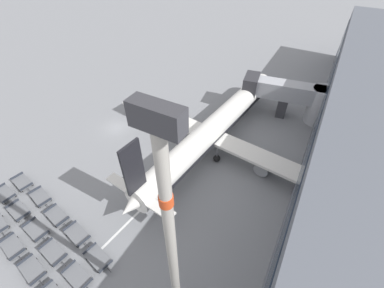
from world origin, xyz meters
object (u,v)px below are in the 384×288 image
Objects in this scene: baggage_dolly_row_mid_b_col_b at (41,197)px; airplane at (213,129)px; baggage_dolly_row_mid_a_col_e at (78,277)px; baggage_dolly_row_near_col_d at (32,270)px; baggage_dolly_row_mid_b_col_a at (22,182)px; baggage_dolly_row_mid_a_col_c at (36,230)px; baggage_dolly_row_mid_b_col_c at (57,216)px; baggage_dolly_row_mid_a_col_d at (54,253)px; baggage_dolly_row_near_col_c at (13,247)px; baggage_dolly_row_mid_b_col_e at (98,258)px; baggage_dolly_row_mid_a_col_a at (5,194)px; baggage_dolly_row_mid_b_col_d at (77,234)px; apron_light_mast at (172,254)px; baggage_dolly_row_mid_a_col_b at (19,211)px.

airplane is at bearing 54.34° from baggage_dolly_row_mid_b_col_b.
baggage_dolly_row_mid_a_col_e is at bearing -96.71° from airplane.
baggage_dolly_row_mid_a_col_e is (4.59, 1.77, 0.00)m from baggage_dolly_row_near_col_d.
baggage_dolly_row_mid_a_col_c is at bearing -25.55° from baggage_dolly_row_mid_b_col_a.
baggage_dolly_row_mid_b_col_b is 4.23m from baggage_dolly_row_mid_b_col_c.
baggage_dolly_row_near_col_c is at bearing -158.96° from baggage_dolly_row_mid_a_col_d.
baggage_dolly_row_mid_b_col_b is at bearing 169.35° from baggage_dolly_row_mid_b_col_e.
baggage_dolly_row_mid_a_col_e is at bearing 21.13° from baggage_dolly_row_near_col_d.
baggage_dolly_row_mid_b_col_e is (0.46, 2.40, 0.00)m from baggage_dolly_row_mid_a_col_e.
baggage_dolly_row_near_col_d and baggage_dolly_row_mid_b_col_a have the same top height.
baggage_dolly_row_mid_b_col_a is (0.26, 2.34, 0.00)m from baggage_dolly_row_mid_a_col_a.
baggage_dolly_row_near_col_d and baggage_dolly_row_mid_b_col_d have the same top height.
baggage_dolly_row_mid_a_col_d is at bearing -43.95° from baggage_dolly_row_mid_b_col_c.
baggage_dolly_row_near_col_c is 1.00× the size of baggage_dolly_row_mid_a_col_e.
baggage_dolly_row_mid_b_col_a is at bearing 170.59° from baggage_dolly_row_mid_b_col_e.
baggage_dolly_row_mid_a_col_e is at bearing -26.64° from baggage_dolly_row_mid_b_col_c.
baggage_dolly_row_mid_b_col_b is at bearing -5.83° from baggage_dolly_row_mid_b_col_a.
baggage_dolly_row_mid_a_col_a is at bearing 178.14° from apron_light_mast.
baggage_dolly_row_mid_b_col_e is at bearing 1.67° from baggage_dolly_row_mid_a_col_b.
baggage_dolly_row_mid_b_col_c is at bearing -11.91° from baggage_dolly_row_mid_b_col_b.
baggage_dolly_row_near_col_d is at bearing -41.10° from baggage_dolly_row_mid_a_col_c.
baggage_dolly_row_mid_a_col_b is 1.00× the size of baggage_dolly_row_mid_a_col_c.
baggage_dolly_row_near_col_c is 8.75m from baggage_dolly_row_mid_a_col_e.
apron_light_mast reaches higher than baggage_dolly_row_mid_a_col_e.
baggage_dolly_row_mid_a_col_a is at bearing 158.75° from baggage_dolly_row_near_col_d.
baggage_dolly_row_mid_a_col_e is at bearing -100.84° from baggage_dolly_row_mid_b_col_e.
airplane is 28.99m from baggage_dolly_row_near_col_c.
baggage_dolly_row_near_col_d is at bearing -42.06° from baggage_dolly_row_mid_b_col_b.
apron_light_mast reaches higher than baggage_dolly_row_near_col_d.
baggage_dolly_row_mid_a_col_d is at bearing -174.69° from apron_light_mast.
apron_light_mast is at bearing -5.44° from baggage_dolly_row_mid_b_col_d.
apron_light_mast is at bearing 13.47° from baggage_dolly_row_near_col_d.
apron_light_mast is (7.83, -23.31, 10.04)m from airplane.
baggage_dolly_row_near_col_c is at bearing -100.51° from baggage_dolly_row_mid_a_col_c.
baggage_dolly_row_mid_a_col_a is 1.00× the size of baggage_dolly_row_mid_b_col_c.
baggage_dolly_row_mid_b_col_b is (4.57, 1.90, 0.00)m from baggage_dolly_row_mid_a_col_a.
baggage_dolly_row_near_col_d and baggage_dolly_row_mid_a_col_a have the same top height.
baggage_dolly_row_near_col_c is 5.13m from baggage_dolly_row_mid_b_col_c.
baggage_dolly_row_mid_a_col_a is at bearing 170.06° from baggage_dolly_row_mid_a_col_c.
baggage_dolly_row_mid_a_col_b is 4.86m from baggage_dolly_row_mid_b_col_a.
baggage_dolly_row_mid_b_col_a and baggage_dolly_row_mid_b_col_c have the same top height.
baggage_dolly_row_near_col_c and baggage_dolly_row_mid_a_col_b have the same top height.
baggage_dolly_row_mid_b_col_e is at bearing -1.36° from baggage_dolly_row_mid_a_col_a.
baggage_dolly_row_mid_a_col_c is 8.30m from baggage_dolly_row_mid_a_col_e.
baggage_dolly_row_mid_a_col_e is 1.00× the size of baggage_dolly_row_mid_b_col_e.
baggage_dolly_row_mid_a_col_a and baggage_dolly_row_mid_b_col_c have the same top height.
baggage_dolly_row_mid_a_col_c is 4.09m from baggage_dolly_row_mid_a_col_d.
airplane is 9.92× the size of baggage_dolly_row_mid_b_col_e.
baggage_dolly_row_mid_a_col_a and baggage_dolly_row_mid_a_col_c have the same top height.
baggage_dolly_row_mid_a_col_b is at bearing -178.33° from baggage_dolly_row_mid_b_col_e.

